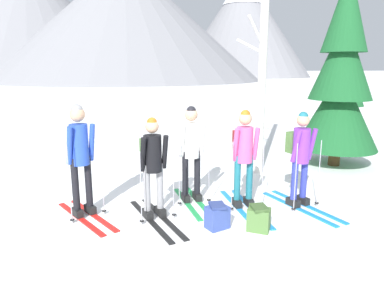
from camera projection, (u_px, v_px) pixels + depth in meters
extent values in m
plane|color=white|center=(183.00, 209.00, 6.09)|extent=(400.00, 400.00, 0.00)
cube|color=red|center=(93.00, 215.00, 5.83)|extent=(0.91, 1.44, 0.02)
cube|color=red|center=(80.00, 218.00, 5.69)|extent=(0.91, 1.44, 0.02)
cube|color=black|center=(90.00, 209.00, 5.88)|extent=(0.23, 0.28, 0.12)
cylinder|color=black|center=(88.00, 182.00, 5.79)|extent=(0.11, 0.11, 0.86)
cube|color=black|center=(77.00, 212.00, 5.75)|extent=(0.23, 0.28, 0.12)
cylinder|color=black|center=(75.00, 185.00, 5.65)|extent=(0.11, 0.11, 0.86)
cylinder|color=blue|center=(79.00, 145.00, 5.58)|extent=(0.28, 0.28, 0.65)
sphere|color=tan|center=(77.00, 114.00, 5.48)|extent=(0.23, 0.23, 0.23)
sphere|color=gray|center=(77.00, 110.00, 5.47)|extent=(0.18, 0.18, 0.18)
cylinder|color=blue|center=(92.00, 143.00, 5.65)|extent=(0.17, 0.22, 0.61)
cylinder|color=blue|center=(70.00, 146.00, 5.42)|extent=(0.17, 0.22, 0.61)
cylinder|color=#A5A5AD|center=(102.00, 177.00, 5.73)|extent=(0.02, 0.02, 1.29)
cylinder|color=black|center=(104.00, 211.00, 5.86)|extent=(0.07, 0.07, 0.01)
cylinder|color=#A5A5AD|center=(69.00, 184.00, 5.39)|extent=(0.02, 0.02, 1.29)
cylinder|color=black|center=(72.00, 220.00, 5.51)|extent=(0.07, 0.07, 0.01)
cube|color=black|center=(163.00, 217.00, 5.72)|extent=(0.61, 1.70, 0.02)
cube|color=black|center=(150.00, 220.00, 5.62)|extent=(0.61, 1.70, 0.02)
cube|color=black|center=(160.00, 211.00, 5.79)|extent=(0.18, 0.28, 0.12)
cylinder|color=gray|center=(160.00, 186.00, 5.70)|extent=(0.11, 0.11, 0.77)
cube|color=black|center=(148.00, 214.00, 5.69)|extent=(0.18, 0.28, 0.12)
cylinder|color=gray|center=(147.00, 188.00, 5.60)|extent=(0.11, 0.11, 0.77)
cylinder|color=black|center=(153.00, 153.00, 5.54)|extent=(0.28, 0.28, 0.58)
sphere|color=tan|center=(152.00, 126.00, 5.45)|extent=(0.21, 0.21, 0.21)
sphere|color=#B76019|center=(152.00, 122.00, 5.43)|extent=(0.16, 0.16, 0.16)
cylinder|color=black|center=(165.00, 152.00, 5.56)|extent=(0.13, 0.21, 0.55)
cylinder|color=black|center=(143.00, 155.00, 5.40)|extent=(0.13, 0.21, 0.55)
cylinder|color=#A5A5AD|center=(174.00, 184.00, 5.60)|extent=(0.02, 0.02, 1.16)
cylinder|color=black|center=(174.00, 215.00, 5.71)|extent=(0.07, 0.07, 0.01)
cylinder|color=#A5A5AD|center=(141.00, 189.00, 5.36)|extent=(0.02, 0.02, 1.16)
cylinder|color=black|center=(142.00, 221.00, 5.47)|extent=(0.07, 0.07, 0.01)
cube|color=#4C7238|center=(149.00, 149.00, 5.68)|extent=(0.30, 0.23, 0.36)
cube|color=green|center=(199.00, 202.00, 6.38)|extent=(0.28, 1.55, 0.02)
cube|color=green|center=(187.00, 203.00, 6.32)|extent=(0.28, 1.55, 0.02)
cube|color=black|center=(197.00, 196.00, 6.46)|extent=(0.14, 0.27, 0.12)
cylinder|color=black|center=(197.00, 173.00, 6.36)|extent=(0.11, 0.11, 0.82)
cube|color=black|center=(185.00, 198.00, 6.40)|extent=(0.14, 0.27, 0.12)
cylinder|color=black|center=(185.00, 174.00, 6.30)|extent=(0.11, 0.11, 0.82)
cylinder|color=white|center=(191.00, 140.00, 6.21)|extent=(0.28, 0.28, 0.61)
sphere|color=tan|center=(191.00, 115.00, 6.11)|extent=(0.22, 0.22, 0.22)
sphere|color=black|center=(191.00, 111.00, 6.10)|extent=(0.17, 0.17, 0.17)
cylinder|color=white|center=(202.00, 139.00, 6.20)|extent=(0.10, 0.21, 0.58)
cylinder|color=white|center=(182.00, 141.00, 6.10)|extent=(0.10, 0.21, 0.58)
cylinder|color=#A5A5AD|center=(209.00, 170.00, 6.22)|extent=(0.02, 0.02, 1.23)
cylinder|color=black|center=(209.00, 200.00, 6.34)|extent=(0.07, 0.07, 0.01)
cylinder|color=#A5A5AD|center=(179.00, 173.00, 6.07)|extent=(0.02, 0.02, 1.23)
cylinder|color=black|center=(179.00, 203.00, 6.19)|extent=(0.07, 0.07, 0.01)
cube|color=#1E84D1|center=(251.00, 207.00, 6.13)|extent=(0.20, 1.78, 0.02)
cube|color=#1E84D1|center=(239.00, 209.00, 6.08)|extent=(0.20, 1.78, 0.02)
cube|color=black|center=(249.00, 202.00, 6.21)|extent=(0.13, 0.27, 0.12)
cylinder|color=#1E6B7A|center=(249.00, 177.00, 6.11)|extent=(0.11, 0.11, 0.80)
cube|color=black|center=(237.00, 203.00, 6.16)|extent=(0.13, 0.27, 0.12)
cylinder|color=#1E6B7A|center=(237.00, 178.00, 6.06)|extent=(0.11, 0.11, 0.80)
cylinder|color=#E55193|center=(244.00, 145.00, 5.97)|extent=(0.28, 0.28, 0.60)
sphere|color=tan|center=(245.00, 119.00, 5.87)|extent=(0.22, 0.22, 0.22)
sphere|color=#B76019|center=(245.00, 115.00, 5.86)|extent=(0.16, 0.16, 0.16)
cylinder|color=#E55193|center=(256.00, 144.00, 5.95)|extent=(0.09, 0.20, 0.57)
cylinder|color=#E55193|center=(236.00, 145.00, 5.86)|extent=(0.09, 0.20, 0.57)
cylinder|color=#A5A5AD|center=(263.00, 175.00, 5.96)|extent=(0.02, 0.02, 1.20)
cylinder|color=black|center=(261.00, 206.00, 6.08)|extent=(0.07, 0.07, 0.01)
cylinder|color=#A5A5AD|center=(232.00, 178.00, 5.84)|extent=(0.02, 0.02, 1.20)
cylinder|color=black|center=(231.00, 208.00, 5.95)|extent=(0.07, 0.07, 0.01)
cube|color=maroon|center=(241.00, 141.00, 6.12)|extent=(0.27, 0.18, 0.36)
cube|color=#1E84D1|center=(306.00, 206.00, 6.20)|extent=(0.63, 1.64, 0.02)
cube|color=#1E84D1|center=(297.00, 208.00, 6.10)|extent=(0.63, 1.64, 0.02)
cube|color=black|center=(302.00, 200.00, 6.27)|extent=(0.19, 0.28, 0.12)
cylinder|color=#2D389E|center=(304.00, 177.00, 6.18)|extent=(0.11, 0.11, 0.78)
cube|color=black|center=(293.00, 202.00, 6.17)|extent=(0.19, 0.28, 0.12)
cylinder|color=#2D389E|center=(295.00, 179.00, 6.08)|extent=(0.11, 0.11, 0.78)
cylinder|color=purple|center=(301.00, 146.00, 6.01)|extent=(0.28, 0.28, 0.59)
sphere|color=tan|center=(303.00, 120.00, 5.92)|extent=(0.21, 0.21, 0.21)
sphere|color=#1E6B7A|center=(303.00, 116.00, 5.91)|extent=(0.16, 0.16, 0.16)
cylinder|color=purple|center=(312.00, 144.00, 6.04)|extent=(0.14, 0.21, 0.56)
cylinder|color=purple|center=(296.00, 146.00, 5.87)|extent=(0.14, 0.21, 0.56)
cylinder|color=#A5A5AD|center=(319.00, 174.00, 6.09)|extent=(0.02, 0.02, 1.17)
cylinder|color=black|center=(317.00, 203.00, 6.20)|extent=(0.07, 0.07, 0.01)
cylinder|color=#A5A5AD|center=(295.00, 178.00, 5.83)|extent=(0.02, 0.02, 1.17)
cylinder|color=black|center=(294.00, 209.00, 5.95)|extent=(0.07, 0.07, 0.01)
cube|color=#4C7238|center=(294.00, 142.00, 6.15)|extent=(0.30, 0.23, 0.36)
cylinder|color=#51381E|center=(341.00, 135.00, 10.97)|extent=(0.21, 0.21, 0.67)
cone|color=#195628|center=(344.00, 112.00, 10.82)|extent=(1.44, 1.44, 1.42)
cone|color=#195628|center=(346.00, 82.00, 10.63)|extent=(1.10, 1.10, 1.42)
cone|color=#195628|center=(349.00, 53.00, 10.46)|extent=(0.78, 0.78, 1.42)
cylinder|color=#51381E|center=(335.00, 148.00, 8.71)|extent=(0.28, 0.28, 0.89)
cone|color=#195628|center=(338.00, 110.00, 8.51)|extent=(1.89, 1.89, 1.87)
cone|color=#195628|center=(343.00, 59.00, 8.26)|extent=(1.45, 1.45, 1.87)
cone|color=#195628|center=(347.00, 10.00, 8.03)|extent=(1.03, 1.03, 1.87)
cylinder|color=silver|center=(263.00, 51.00, 7.63)|extent=(0.18, 0.18, 5.43)
cylinder|color=silver|center=(250.00, 46.00, 7.62)|extent=(0.58, 0.21, 0.35)
cylinder|color=silver|center=(256.00, 31.00, 7.36)|extent=(0.49, 0.38, 0.61)
cube|color=#384C99|center=(217.00, 217.00, 5.34)|extent=(0.39, 0.34, 0.34)
cube|color=navy|center=(217.00, 205.00, 5.30)|extent=(0.22, 0.28, 0.04)
cube|color=#4C7238|center=(259.00, 220.00, 5.26)|extent=(0.40, 0.37, 0.34)
cube|color=#39562A|center=(259.00, 207.00, 5.22)|extent=(0.22, 0.28, 0.04)
cone|color=gray|center=(30.00, 21.00, 68.23)|extent=(45.92, 45.92, 21.82)
cone|color=gray|center=(126.00, 20.00, 63.36)|extent=(47.81, 47.81, 20.89)
cone|color=gray|center=(243.00, 26.00, 84.39)|extent=(32.16, 32.16, 23.49)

